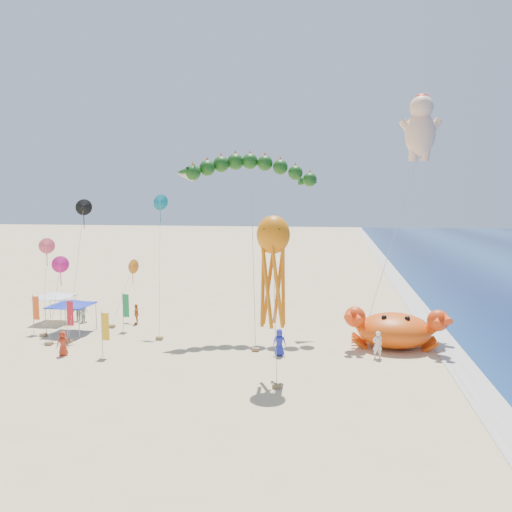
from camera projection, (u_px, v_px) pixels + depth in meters
The scene contains 11 objects.
ground at pixel (279, 350), 35.66m from camera, with size 320.00×320.00×0.00m, color #D1B784.
foam_strip at pixel (455, 358), 33.74m from camera, with size 320.00×320.00×0.00m, color silver.
crab_inflatable at pixel (394, 329), 36.00m from camera, with size 7.13×4.50×3.13m.
dragon_kite at pixel (249, 174), 39.26m from camera, with size 11.13×8.10×13.96m.
cherub_kite at pixel (420, 126), 40.75m from camera, with size 5.80×5.09×19.24m.
octopus_kite at pixel (273, 263), 29.18m from camera, with size 1.96×2.58×9.79m.
canopy_blue at pixel (71, 303), 40.06m from camera, with size 3.34×3.34×2.71m.
canopy_white at pixel (55, 295), 43.49m from camera, with size 3.07×3.07×2.71m.
feather_flags at pixel (84, 314), 37.99m from camera, with size 8.70×6.65×3.20m.
beachgoers at pixel (143, 323), 39.70m from camera, with size 26.44×10.40×1.88m.
small_kites at pixel (97, 247), 40.40m from camera, with size 10.70×9.75×11.16m.
Camera 1 is at (3.93, -34.48, 10.71)m, focal length 35.00 mm.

